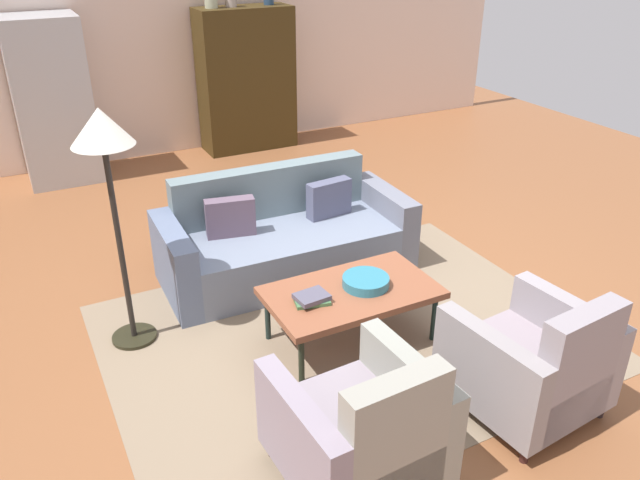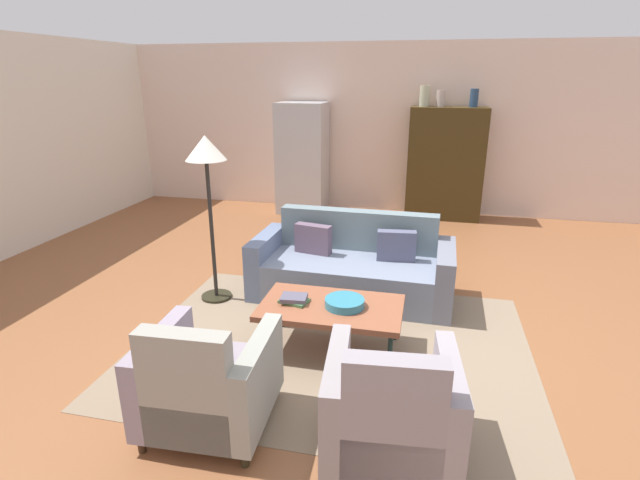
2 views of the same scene
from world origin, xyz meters
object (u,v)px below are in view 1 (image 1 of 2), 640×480
(armchair_right, at_px, (535,366))
(refrigerator, at_px, (52,101))
(cabinet, at_px, (246,80))
(armchair_left, at_px, (363,433))
(book_stack, at_px, (312,298))
(floor_lamp, at_px, (105,150))
(couch, at_px, (283,239))
(coffee_table, at_px, (351,294))
(fruit_bowl, at_px, (366,281))

(armchair_right, bearing_deg, refrigerator, 104.49)
(cabinet, bearing_deg, armchair_left, -105.67)
(book_stack, distance_m, floor_lamp, 1.65)
(couch, bearing_deg, armchair_left, 77.28)
(armchair_left, height_order, refrigerator, refrigerator)
(coffee_table, height_order, armchair_left, armchair_left)
(coffee_table, bearing_deg, couch, 89.89)
(couch, relative_size, armchair_right, 2.41)
(couch, xyz_separation_m, floor_lamp, (-1.41, -0.45, 1.16))
(armchair_right, xyz_separation_m, book_stack, (-0.93, 1.15, 0.11))
(couch, height_order, coffee_table, couch)
(book_stack, bearing_deg, floor_lamp, 145.26)
(couch, bearing_deg, armchair_right, 105.97)
(book_stack, xyz_separation_m, cabinet, (1.31, 4.49, 0.45))
(fruit_bowl, bearing_deg, cabinet, 79.00)
(refrigerator, bearing_deg, couch, -66.36)
(couch, distance_m, fruit_bowl, 1.20)
(armchair_left, xyz_separation_m, refrigerator, (-0.79, 5.53, 0.58))
(fruit_bowl, bearing_deg, coffee_table, -180.00)
(book_stack, bearing_deg, refrigerator, 103.71)
(couch, distance_m, armchair_right, 2.43)
(coffee_table, xyz_separation_m, cabinet, (0.99, 4.47, 0.51))
(fruit_bowl, bearing_deg, book_stack, -177.73)
(cabinet, distance_m, refrigerator, 2.38)
(armchair_left, height_order, book_stack, armchair_left)
(floor_lamp, bearing_deg, book_stack, -34.74)
(couch, height_order, book_stack, couch)
(armchair_left, bearing_deg, book_stack, 73.77)
(coffee_table, distance_m, book_stack, 0.33)
(floor_lamp, bearing_deg, refrigerator, 89.81)
(coffee_table, distance_m, fruit_bowl, 0.14)
(coffee_table, xyz_separation_m, armchair_left, (-0.60, -1.17, -0.04))
(armchair_left, bearing_deg, coffee_table, 60.19)
(armchair_right, bearing_deg, couch, 99.04)
(couch, height_order, armchair_left, armchair_left)
(floor_lamp, bearing_deg, armchair_left, -67.01)
(coffee_table, distance_m, refrigerator, 4.62)
(armchair_right, distance_m, floor_lamp, 2.98)
(couch, bearing_deg, cabinet, -105.08)
(refrigerator, bearing_deg, coffee_table, -72.34)
(couch, distance_m, cabinet, 3.48)
(armchair_left, distance_m, cabinet, 5.88)
(book_stack, bearing_deg, couch, 74.98)
(floor_lamp, bearing_deg, armchair_right, -43.39)
(couch, xyz_separation_m, refrigerator, (-1.39, 3.18, 0.64))
(refrigerator, distance_m, floor_lamp, 3.67)
(refrigerator, bearing_deg, armchair_left, -81.84)
(book_stack, height_order, refrigerator, refrigerator)
(armchair_left, bearing_deg, fruit_bowl, 55.87)
(coffee_table, relative_size, fruit_bowl, 3.59)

